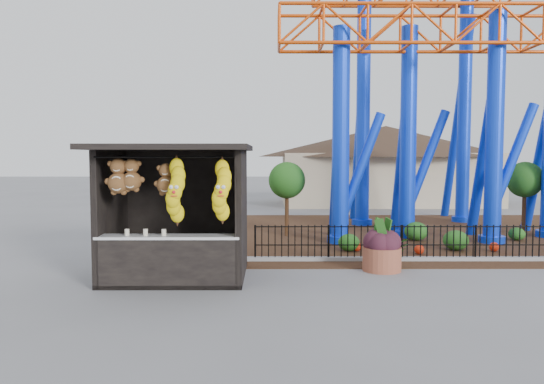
{
  "coord_description": "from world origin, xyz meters",
  "views": [
    {
      "loc": [
        -0.79,
        -11.26,
        2.89
      ],
      "look_at": [
        -0.75,
        1.5,
        2.0
      ],
      "focal_mm": 35.0,
      "sensor_mm": 36.0,
      "label": 1
    }
  ],
  "objects_px": {
    "prize_booth": "(175,214)",
    "roller_coaster": "(433,57)",
    "potted_plant": "(394,253)",
    "terracotta_planter": "(382,259)"
  },
  "relations": [
    {
      "from": "roller_coaster",
      "to": "potted_plant",
      "type": "distance_m",
      "value": 9.07
    },
    {
      "from": "prize_booth",
      "to": "potted_plant",
      "type": "height_order",
      "value": "prize_booth"
    },
    {
      "from": "prize_booth",
      "to": "roller_coaster",
      "type": "relative_size",
      "value": 0.32
    },
    {
      "from": "prize_booth",
      "to": "potted_plant",
      "type": "distance_m",
      "value": 5.58
    },
    {
      "from": "prize_booth",
      "to": "terracotta_planter",
      "type": "distance_m",
      "value": 5.23
    },
    {
      "from": "terracotta_planter",
      "to": "roller_coaster",
      "type": "bearing_deg",
      "value": 64.07
    },
    {
      "from": "prize_booth",
      "to": "roller_coaster",
      "type": "height_order",
      "value": "roller_coaster"
    },
    {
      "from": "prize_booth",
      "to": "potted_plant",
      "type": "xyz_separation_m",
      "value": [
        5.34,
        1.14,
        -1.12
      ]
    },
    {
      "from": "potted_plant",
      "to": "prize_booth",
      "type": "bearing_deg",
      "value": -168.67
    },
    {
      "from": "roller_coaster",
      "to": "terracotta_planter",
      "type": "height_order",
      "value": "roller_coaster"
    }
  ]
}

